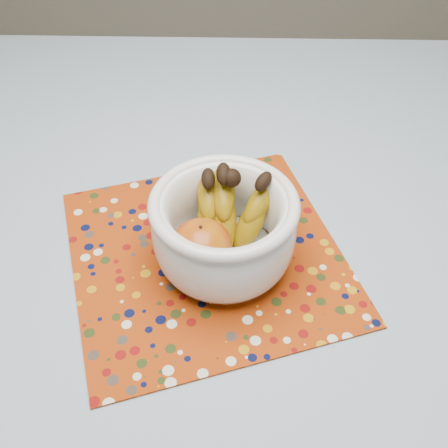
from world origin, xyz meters
name	(u,v)px	position (x,y,z in m)	size (l,w,h in m)	color
table	(215,251)	(0.00, 0.00, 0.67)	(1.20, 1.20, 0.75)	brown
tablecloth	(214,219)	(0.00, 0.00, 0.76)	(1.32, 1.32, 0.01)	slate
placemat	(206,254)	(-0.01, -0.09, 0.76)	(0.41, 0.41, 0.00)	#8C2D07
fruit_bowl	(226,224)	(0.02, -0.09, 0.84)	(0.23, 0.22, 0.15)	silver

